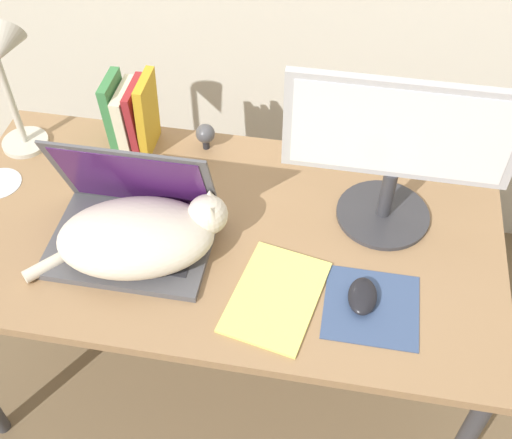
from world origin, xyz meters
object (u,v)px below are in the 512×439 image
at_px(computer_mouse, 363,296).
at_px(webcam, 205,134).
at_px(laptop, 132,224).
at_px(notepad, 276,296).
at_px(cat, 141,236).
at_px(book_row, 132,116).
at_px(desk_lamp, 5,68).
at_px(external_monitor, 397,149).

distance_m(computer_mouse, webcam, 0.66).
distance_m(laptop, notepad, 0.40).
bearing_deg(notepad, cat, 168.00).
bearing_deg(cat, webcam, 81.63).
bearing_deg(book_row, computer_mouse, -32.88).
bearing_deg(book_row, desk_lamp, -163.29).
height_order(book_row, desk_lamp, desk_lamp).
bearing_deg(desk_lamp, computer_mouse, -20.21).
relative_size(laptop, cat, 0.85).
bearing_deg(webcam, desk_lamp, -167.48).
relative_size(computer_mouse, webcam, 1.33).
distance_m(book_row, webcam, 0.21).
distance_m(computer_mouse, notepad, 0.20).
xyz_separation_m(computer_mouse, desk_lamp, (-0.95, 0.35, 0.26)).
xyz_separation_m(laptop, book_row, (-0.10, 0.34, 0.05)).
height_order(computer_mouse, webcam, webcam).
height_order(external_monitor, book_row, external_monitor).
bearing_deg(desk_lamp, webcam, 12.52).
bearing_deg(external_monitor, cat, -158.01).
height_order(cat, computer_mouse, cat).
height_order(laptop, external_monitor, external_monitor).
bearing_deg(notepad, external_monitor, 52.35).
distance_m(cat, external_monitor, 0.63).
height_order(cat, external_monitor, external_monitor).
relative_size(external_monitor, notepad, 1.74).
bearing_deg(computer_mouse, book_row, 147.12).
bearing_deg(external_monitor, desk_lamp, 175.70).
height_order(computer_mouse, notepad, computer_mouse).
bearing_deg(webcam, laptop, -105.36).
height_order(laptop, computer_mouse, laptop).
distance_m(desk_lamp, webcam, 0.54).
distance_m(external_monitor, webcam, 0.57).
xyz_separation_m(computer_mouse, webcam, (-0.47, 0.46, 0.03)).
height_order(cat, notepad, cat).
xyz_separation_m(laptop, notepad, (0.38, -0.12, -0.05)).
height_order(laptop, cat, laptop).
bearing_deg(book_row, webcam, 6.39).
distance_m(cat, computer_mouse, 0.54).
bearing_deg(desk_lamp, laptop, -34.26).
bearing_deg(laptop, computer_mouse, -9.18).
bearing_deg(desk_lamp, external_monitor, -4.30).
relative_size(external_monitor, desk_lamp, 1.26).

